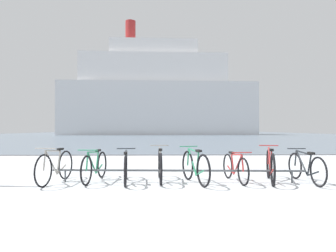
{
  "coord_description": "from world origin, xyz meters",
  "views": [
    {
      "loc": [
        -0.08,
        -3.92,
        1.26
      ],
      "look_at": [
        0.13,
        6.05,
        1.35
      ],
      "focal_mm": 31.25,
      "sensor_mm": 36.0,
      "label": 1
    }
  ],
  "objects_px": {
    "bicycle_1": "(95,166)",
    "bicycle_7": "(306,168)",
    "bicycle_3": "(160,166)",
    "ferry_ship": "(157,97)",
    "bicycle_5": "(235,168)",
    "bicycle_6": "(270,166)",
    "bicycle_4": "(195,167)",
    "bicycle_0": "(55,167)",
    "bicycle_2": "(126,168)"
  },
  "relations": [
    {
      "from": "bicycle_6",
      "to": "ferry_ship",
      "type": "distance_m",
      "value": 56.14
    },
    {
      "from": "bicycle_6",
      "to": "ferry_ship",
      "type": "bearing_deg",
      "value": 93.77
    },
    {
      "from": "bicycle_3",
      "to": "ferry_ship",
      "type": "height_order",
      "value": "ferry_ship"
    },
    {
      "from": "bicycle_7",
      "to": "ferry_ship",
      "type": "distance_m",
      "value": 56.29
    },
    {
      "from": "bicycle_0",
      "to": "bicycle_5",
      "type": "bearing_deg",
      "value": 0.85
    },
    {
      "from": "bicycle_0",
      "to": "bicycle_7",
      "type": "relative_size",
      "value": 1.02
    },
    {
      "from": "bicycle_1",
      "to": "bicycle_6",
      "type": "relative_size",
      "value": 0.98
    },
    {
      "from": "bicycle_6",
      "to": "bicycle_7",
      "type": "bearing_deg",
      "value": -6.63
    },
    {
      "from": "bicycle_2",
      "to": "bicycle_1",
      "type": "bearing_deg",
      "value": 167.05
    },
    {
      "from": "bicycle_5",
      "to": "bicycle_1",
      "type": "bearing_deg",
      "value": 177.7
    },
    {
      "from": "bicycle_3",
      "to": "ferry_ship",
      "type": "distance_m",
      "value": 55.94
    },
    {
      "from": "bicycle_3",
      "to": "bicycle_7",
      "type": "bearing_deg",
      "value": -3.13
    },
    {
      "from": "bicycle_2",
      "to": "bicycle_4",
      "type": "bearing_deg",
      "value": -4.36
    },
    {
      "from": "bicycle_5",
      "to": "bicycle_7",
      "type": "bearing_deg",
      "value": -4.71
    },
    {
      "from": "bicycle_1",
      "to": "bicycle_5",
      "type": "xyz_separation_m",
      "value": [
        3.34,
        -0.13,
        -0.02
      ]
    },
    {
      "from": "bicycle_3",
      "to": "bicycle_7",
      "type": "relative_size",
      "value": 1.01
    },
    {
      "from": "bicycle_1",
      "to": "bicycle_7",
      "type": "distance_m",
      "value": 4.97
    },
    {
      "from": "bicycle_3",
      "to": "bicycle_0",
      "type": "bearing_deg",
      "value": -177.3
    },
    {
      "from": "bicycle_2",
      "to": "bicycle_4",
      "type": "height_order",
      "value": "bicycle_4"
    },
    {
      "from": "bicycle_5",
      "to": "bicycle_2",
      "type": "bearing_deg",
      "value": -179.1
    },
    {
      "from": "bicycle_1",
      "to": "bicycle_3",
      "type": "xyz_separation_m",
      "value": [
        1.56,
        -0.08,
        0.02
      ]
    },
    {
      "from": "bicycle_7",
      "to": "bicycle_0",
      "type": "bearing_deg",
      "value": 179.3
    },
    {
      "from": "bicycle_6",
      "to": "bicycle_1",
      "type": "bearing_deg",
      "value": 177.58
    },
    {
      "from": "bicycle_1",
      "to": "bicycle_6",
      "type": "xyz_separation_m",
      "value": [
        4.17,
        -0.18,
        0.02
      ]
    },
    {
      "from": "bicycle_4",
      "to": "bicycle_6",
      "type": "relative_size",
      "value": 0.92
    },
    {
      "from": "bicycle_4",
      "to": "bicycle_7",
      "type": "xyz_separation_m",
      "value": [
        2.6,
        0.03,
        -0.03
      ]
    },
    {
      "from": "bicycle_4",
      "to": "bicycle_5",
      "type": "relative_size",
      "value": 1.02
    },
    {
      "from": "bicycle_0",
      "to": "bicycle_6",
      "type": "relative_size",
      "value": 0.98
    },
    {
      "from": "bicycle_4",
      "to": "ferry_ship",
      "type": "xyz_separation_m",
      "value": [
        -1.85,
        55.6,
        7.75
      ]
    },
    {
      "from": "bicycle_3",
      "to": "bicycle_6",
      "type": "distance_m",
      "value": 2.61
    },
    {
      "from": "bicycle_2",
      "to": "bicycle_6",
      "type": "bearing_deg",
      "value": -0.02
    },
    {
      "from": "bicycle_1",
      "to": "bicycle_2",
      "type": "height_order",
      "value": "bicycle_1"
    },
    {
      "from": "bicycle_3",
      "to": "bicycle_7",
      "type": "xyz_separation_m",
      "value": [
        3.4,
        -0.19,
        -0.03
      ]
    },
    {
      "from": "bicycle_0",
      "to": "bicycle_6",
      "type": "distance_m",
      "value": 5.03
    },
    {
      "from": "bicycle_2",
      "to": "bicycle_7",
      "type": "distance_m",
      "value": 4.2
    },
    {
      "from": "bicycle_2",
      "to": "bicycle_4",
      "type": "xyz_separation_m",
      "value": [
        1.61,
        -0.12,
        0.03
      ]
    },
    {
      "from": "bicycle_1",
      "to": "bicycle_3",
      "type": "relative_size",
      "value": 1.02
    },
    {
      "from": "bicycle_3",
      "to": "bicycle_6",
      "type": "xyz_separation_m",
      "value": [
        2.61,
        -0.09,
        -0.0
      ]
    },
    {
      "from": "bicycle_3",
      "to": "bicycle_4",
      "type": "distance_m",
      "value": 0.83
    },
    {
      "from": "bicycle_4",
      "to": "bicycle_7",
      "type": "relative_size",
      "value": 0.97
    },
    {
      "from": "bicycle_0",
      "to": "bicycle_2",
      "type": "distance_m",
      "value": 1.63
    },
    {
      "from": "bicycle_2",
      "to": "bicycle_7",
      "type": "xyz_separation_m",
      "value": [
        4.2,
        -0.09,
        0.0
      ]
    },
    {
      "from": "bicycle_1",
      "to": "bicycle_5",
      "type": "relative_size",
      "value": 1.09
    },
    {
      "from": "bicycle_1",
      "to": "bicycle_0",
      "type": "bearing_deg",
      "value": -167.18
    },
    {
      "from": "bicycle_0",
      "to": "bicycle_3",
      "type": "bearing_deg",
      "value": 2.7
    },
    {
      "from": "bicycle_5",
      "to": "bicycle_6",
      "type": "bearing_deg",
      "value": -2.87
    },
    {
      "from": "bicycle_5",
      "to": "bicycle_7",
      "type": "distance_m",
      "value": 1.63
    },
    {
      "from": "bicycle_1",
      "to": "bicycle_2",
      "type": "relative_size",
      "value": 1.02
    },
    {
      "from": "bicycle_3",
      "to": "ferry_ship",
      "type": "relative_size",
      "value": 0.04
    },
    {
      "from": "bicycle_2",
      "to": "bicycle_5",
      "type": "xyz_separation_m",
      "value": [
        2.58,
        0.04,
        -0.01
      ]
    }
  ]
}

